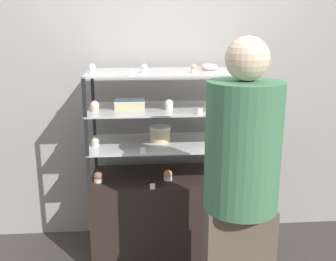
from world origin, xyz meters
The scene contains 27 objects.
ground_plane centered at (0.00, 0.00, 0.00)m, with size 20.00×20.00×0.00m, color #38332D.
back_wall centered at (0.00, 0.42, 1.30)m, with size 8.00×0.05×2.60m.
display_base centered at (0.00, 0.00, 0.33)m, with size 1.17×0.54×0.66m.
display_riser_lower centered at (0.00, 0.00, 0.92)m, with size 1.17×0.54×0.27m.
display_riser_middle centered at (0.00, 0.00, 1.19)m, with size 1.17×0.54×0.27m.
display_riser_upper centered at (0.00, 0.00, 1.45)m, with size 1.17×0.54×0.27m.
layer_cake_centerpiece centered at (-0.06, 0.04, 0.99)m, with size 0.17×0.17×0.12m.
sheet_cake_frosted centered at (-0.28, 0.01, 1.23)m, with size 0.22×0.16×0.06m.
cupcake_0 centered at (-0.53, -0.08, 0.70)m, with size 0.07×0.07×0.08m.
cupcake_1 centered at (-0.01, -0.09, 0.70)m, with size 0.07×0.07×0.08m.
cupcake_2 centered at (0.53, -0.13, 0.70)m, with size 0.07×0.07×0.08m.
price_tag_0 centered at (-0.13, -0.25, 0.69)m, with size 0.04×0.00×0.04m.
cupcake_3 centered at (-0.54, -0.06, 0.97)m, with size 0.05×0.05×0.07m.
cupcake_4 centered at (0.51, -0.09, 0.97)m, with size 0.05×0.05×0.07m.
price_tag_1 centered at (-0.19, -0.25, 0.95)m, with size 0.04×0.00×0.04m.
cupcake_5 centered at (-0.53, -0.09, 1.24)m, with size 0.06×0.06×0.08m.
cupcake_6 centered at (0.00, -0.07, 1.24)m, with size 0.06×0.06×0.08m.
cupcake_7 centered at (0.27, -0.14, 1.24)m, with size 0.06×0.06×0.08m.
cupcake_8 centered at (0.52, -0.10, 1.24)m, with size 0.06×0.06×0.08m.
price_tag_2 centered at (0.20, -0.25, 1.22)m, with size 0.04×0.00×0.04m.
cupcake_9 centered at (-0.53, -0.05, 1.50)m, with size 0.05×0.05×0.06m.
cupcake_10 centered at (-0.17, -0.08, 1.50)m, with size 0.05×0.05×0.06m.
cupcake_11 centered at (0.17, -0.10, 1.50)m, with size 0.05×0.05×0.06m.
cupcake_12 centered at (0.53, -0.05, 1.50)m, with size 0.05×0.05×0.06m.
price_tag_3 centered at (-0.26, -0.25, 1.49)m, with size 0.04×0.00×0.04m.
donut_glazed centered at (0.31, 0.07, 1.49)m, with size 0.12×0.12×0.04m.
customer_figure centered at (0.33, -0.87, 0.93)m, with size 0.41×0.41×1.74m.
Camera 1 is at (-0.23, -2.84, 1.79)m, focal length 42.00 mm.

